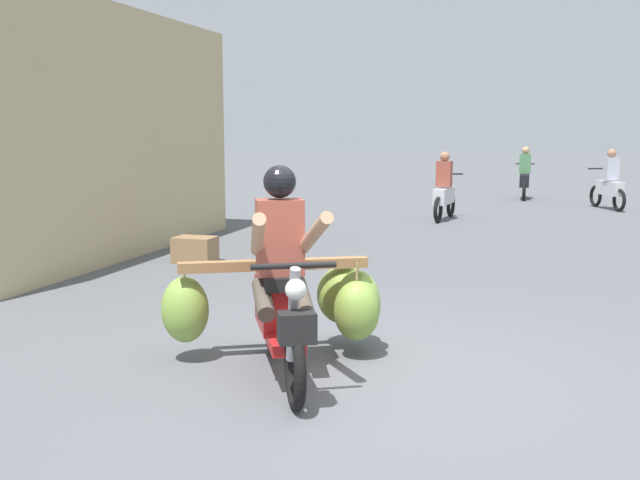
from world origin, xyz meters
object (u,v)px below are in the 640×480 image
Objects in this scene: motorbike_distant_ahead_right at (525,178)px; produce_crate at (195,250)px; motorbike_distant_far_ahead at (444,193)px; motorbike_distant_ahead_left at (609,185)px; motorbike_main_loaded at (301,297)px.

produce_crate is (-4.27, -11.14, -0.39)m from motorbike_distant_ahead_right.
motorbike_distant_ahead_right reaches higher than produce_crate.
motorbike_distant_ahead_left is at bearing 42.29° from motorbike_distant_far_ahead.
motorbike_distant_ahead_left is 0.94× the size of motorbike_distant_ahead_right.
motorbike_main_loaded is 1.26× the size of motorbike_distant_ahead_right.
motorbike_main_loaded is 1.26× the size of motorbike_distant_far_ahead.
motorbike_distant_ahead_right and motorbike_distant_far_ahead have the same top height.
motorbike_distant_far_ahead is at bearing 90.08° from motorbike_main_loaded.
motorbike_distant_ahead_left is (3.43, 12.88, 0.03)m from motorbike_main_loaded.
motorbike_distant_ahead_left is 0.94× the size of motorbike_distant_far_ahead.
motorbike_distant_ahead_left and motorbike_distant_ahead_right have the same top height.
motorbike_main_loaded reaches higher than motorbike_distant_far_ahead.
produce_crate is at bearing -110.98° from motorbike_distant_ahead_right.
motorbike_main_loaded reaches higher than motorbike_distant_ahead_right.
motorbike_distant_ahead_right is 5.48m from motorbike_distant_far_ahead.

